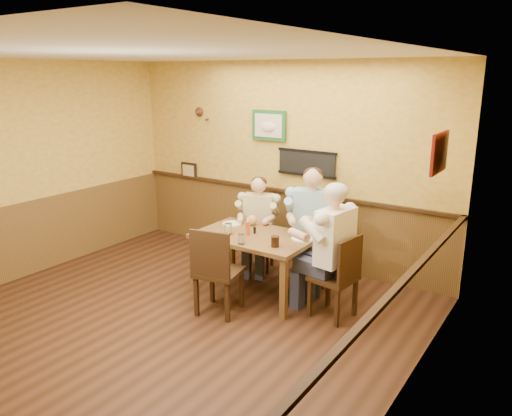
# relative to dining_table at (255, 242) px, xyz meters

# --- Properties ---
(room) EXTENTS (5.02, 5.03, 2.81)m
(room) POSITION_rel_dining_table_xyz_m (-0.22, -1.11, 1.03)
(room) COLOR black
(room) RESTS_ON ground
(dining_table) EXTENTS (1.40, 0.90, 0.75)m
(dining_table) POSITION_rel_dining_table_xyz_m (0.00, 0.00, 0.00)
(dining_table) COLOR brown
(dining_table) RESTS_ON ground
(chair_back_left) EXTENTS (0.49, 0.49, 0.82)m
(chair_back_left) POSITION_rel_dining_table_xyz_m (-0.38, 0.67, -0.25)
(chair_back_left) COLOR #342110
(chair_back_left) RESTS_ON ground
(chair_back_right) EXTENTS (0.57, 0.57, 0.95)m
(chair_back_right) POSITION_rel_dining_table_xyz_m (0.42, 0.66, -0.18)
(chair_back_right) COLOR #342110
(chair_back_right) RESTS_ON ground
(chair_right_end) EXTENTS (0.50, 0.50, 0.95)m
(chair_right_end) POSITION_rel_dining_table_xyz_m (1.06, -0.04, -0.18)
(chair_right_end) COLOR #342110
(chair_right_end) RESTS_ON ground
(chair_near_side) EXTENTS (0.55, 0.55, 1.02)m
(chair_near_side) POSITION_rel_dining_table_xyz_m (-0.05, -0.65, -0.15)
(chair_near_side) COLOR #342110
(chair_near_side) RESTS_ON ground
(diner_tan_shirt) EXTENTS (0.70, 0.70, 1.17)m
(diner_tan_shirt) POSITION_rel_dining_table_xyz_m (-0.38, 0.67, -0.07)
(diner_tan_shirt) COLOR beige
(diner_tan_shirt) RESTS_ON ground
(diner_blue_polo) EXTENTS (0.81, 0.81, 1.36)m
(diner_blue_polo) POSITION_rel_dining_table_xyz_m (0.42, 0.66, 0.02)
(diner_blue_polo) COLOR #91BBDA
(diner_blue_polo) RESTS_ON ground
(diner_white_elder) EXTENTS (0.72, 0.72, 1.36)m
(diner_white_elder) POSITION_rel_dining_table_xyz_m (1.06, -0.04, 0.02)
(diner_white_elder) COLOR white
(diner_white_elder) RESTS_ON ground
(water_glass_left) EXTENTS (0.12, 0.12, 0.13)m
(water_glass_left) POSITION_rel_dining_table_xyz_m (-0.28, -0.16, 0.16)
(water_glass_left) COLOR white
(water_glass_left) RESTS_ON dining_table
(water_glass_mid) EXTENTS (0.08, 0.08, 0.12)m
(water_glass_mid) POSITION_rel_dining_table_xyz_m (0.06, -0.36, 0.15)
(water_glass_mid) COLOR silver
(water_glass_mid) RESTS_ON dining_table
(cola_tumbler) EXTENTS (0.12, 0.12, 0.12)m
(cola_tumbler) POSITION_rel_dining_table_xyz_m (0.43, -0.23, 0.15)
(cola_tumbler) COLOR black
(cola_tumbler) RESTS_ON dining_table
(hot_sauce_bottle) EXTENTS (0.05, 0.05, 0.18)m
(hot_sauce_bottle) POSITION_rel_dining_table_xyz_m (-0.06, -0.06, 0.18)
(hot_sauce_bottle) COLOR red
(hot_sauce_bottle) RESTS_ON dining_table
(salt_shaker) EXTENTS (0.04, 0.04, 0.09)m
(salt_shaker) POSITION_rel_dining_table_xyz_m (-0.14, 0.07, 0.14)
(salt_shaker) COLOR white
(salt_shaker) RESTS_ON dining_table
(pepper_shaker) EXTENTS (0.04, 0.04, 0.08)m
(pepper_shaker) POSITION_rel_dining_table_xyz_m (-0.03, 0.04, 0.13)
(pepper_shaker) COLOR black
(pepper_shaker) RESTS_ON dining_table
(plate_far_left) EXTENTS (0.28, 0.28, 0.02)m
(plate_far_left) POSITION_rel_dining_table_xyz_m (-0.48, 0.19, 0.10)
(plate_far_left) COLOR silver
(plate_far_left) RESTS_ON dining_table
(plate_far_right) EXTENTS (0.27, 0.27, 0.02)m
(plate_far_right) POSITION_rel_dining_table_xyz_m (0.56, 0.17, 0.10)
(plate_far_right) COLOR white
(plate_far_right) RESTS_ON dining_table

